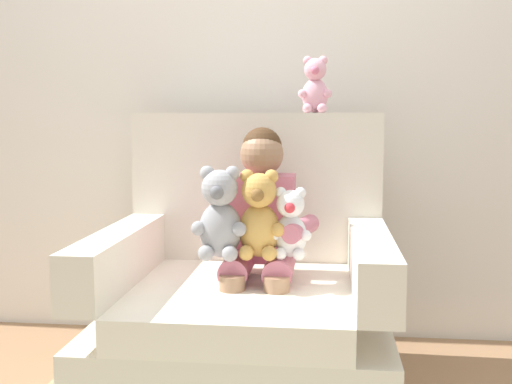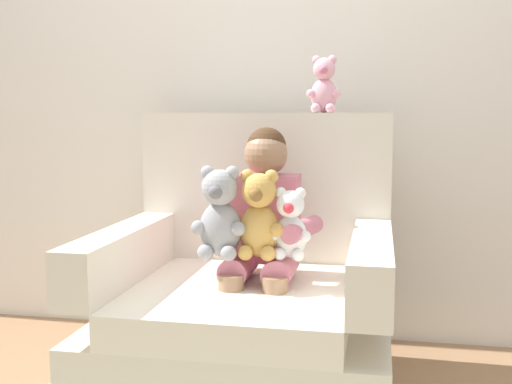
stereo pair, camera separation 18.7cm
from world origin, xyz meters
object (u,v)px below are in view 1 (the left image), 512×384
plush_white (290,225)px  armchair (246,307)px  plush_honey (259,217)px  seated_child (260,224)px  plush_pink_on_backrest (315,87)px  plush_grey (220,215)px

plush_white → armchair: bearing=145.2°
plush_white → plush_honey: bearing=179.1°
armchair → seated_child: bearing=30.7°
seated_child → plush_pink_on_backrest: (0.20, 0.33, 0.53)m
plush_white → plush_pink_on_backrest: size_ratio=1.08×
seated_child → plush_grey: seated_child is taller
plush_white → plush_pink_on_backrest: 0.69m
seated_child → plush_honey: 0.14m
plush_pink_on_backrest → seated_child: bearing=-120.2°
plush_grey → plush_white: plush_grey is taller
plush_grey → plush_white: (0.25, 0.03, -0.04)m
armchair → seated_child: size_ratio=1.30×
armchair → plush_white: size_ratio=4.12×
armchair → seated_child: armchair is taller
plush_grey → armchair: bearing=48.5°
plush_honey → plush_pink_on_backrest: (0.19, 0.46, 0.49)m
armchair → seated_child: 0.33m
plush_white → plush_pink_on_backrest: bearing=74.1°
seated_child → plush_pink_on_backrest: 0.66m
seated_child → plush_white: 0.18m
seated_child → plush_white: (0.12, -0.12, 0.02)m
plush_white → seated_child: bearing=128.7°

